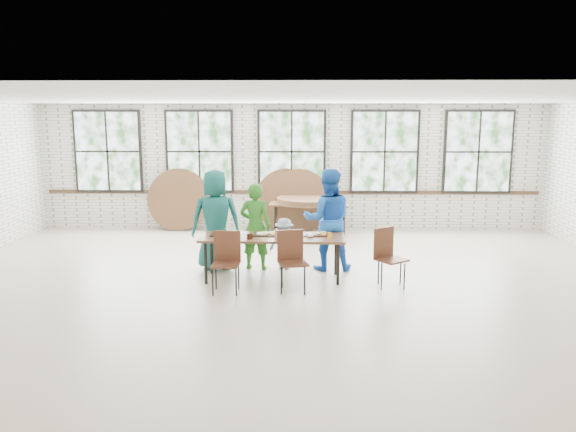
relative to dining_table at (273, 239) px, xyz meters
name	(u,v)px	position (x,y,z in m)	size (l,w,h in m)	color
room	(292,154)	(0.25, 4.23, 1.14)	(12.00, 12.00, 12.00)	#BDAF96
dining_table	(273,239)	(0.00, 0.00, 0.00)	(2.42, 0.86, 0.74)	brown
chair_near_left	(227,256)	(-0.69, -0.65, -0.13)	(0.44, 0.43, 0.95)	#4D2919
chair_near_right	(292,255)	(0.33, -0.56, -0.13)	(0.51, 0.50, 0.95)	#4D2919
chair_spare	(388,252)	(1.87, -0.32, -0.13)	(0.58, 0.58, 0.95)	#4D2919
adult_teal	(216,220)	(-1.04, 0.65, 0.21)	(0.88, 0.57, 1.80)	#185C5A
adult_green	(255,226)	(-0.34, 0.65, 0.09)	(0.57, 0.37, 1.56)	#2B731E
toddler	(284,244)	(0.18, 0.65, -0.23)	(0.60, 0.34, 0.92)	#162D46
adult_blue	(328,220)	(0.95, 0.65, 0.22)	(0.88, 0.69, 1.81)	blue
storage_table	(309,205)	(0.67, 3.60, 0.00)	(1.85, 0.88, 0.74)	brown
tabletop_clutter	(277,235)	(0.08, -0.03, 0.08)	(2.02, 0.61, 0.11)	black
round_tops_stacked	(309,200)	(0.67, 3.60, 0.12)	(1.50, 1.50, 0.13)	brown
round_tops_leaning	(254,200)	(-0.63, 4.02, 0.05)	(4.38, 0.42, 1.48)	brown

